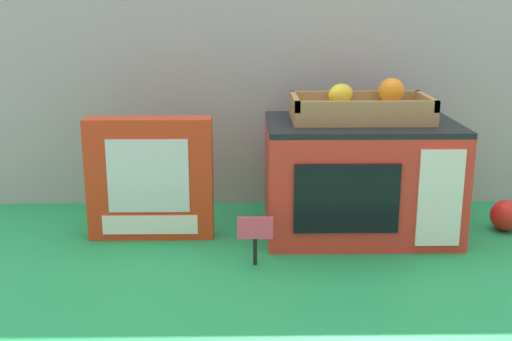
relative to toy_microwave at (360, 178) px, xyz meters
name	(u,v)px	position (x,y,z in m)	size (l,w,h in m)	color
ground_plane	(291,235)	(-0.15, -0.02, -0.13)	(1.70, 1.70, 0.00)	#219E54
display_back_panel	(286,80)	(-0.15, 0.23, 0.19)	(1.61, 0.03, 0.63)	#A0A3A8
toy_microwave	(360,178)	(0.00, 0.00, 0.00)	(0.41, 0.28, 0.25)	red
food_groups_crate	(362,108)	(0.00, 0.02, 0.15)	(0.30, 0.16, 0.09)	#A37F51
cookie_set_box	(150,179)	(-0.46, -0.02, 0.01)	(0.27, 0.06, 0.27)	red
price_sign	(255,233)	(-0.23, -0.19, -0.06)	(0.07, 0.01, 0.10)	black
loose_toy_apple	(506,215)	(0.34, 0.00, -0.09)	(0.07, 0.07, 0.07)	red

